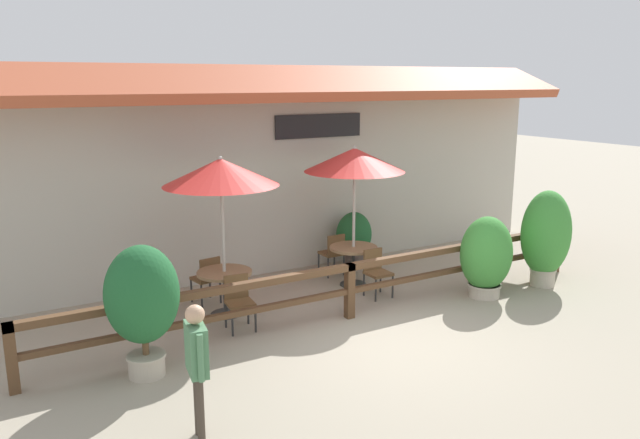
# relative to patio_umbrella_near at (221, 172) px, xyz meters

# --- Properties ---
(ground_plane) EXTENTS (60.00, 60.00, 0.00)m
(ground_plane) POSITION_rel_patio_umbrella_near_xyz_m (1.76, -2.23, -2.46)
(ground_plane) COLOR #9E937F
(building_facade) EXTENTS (14.28, 1.49, 4.23)m
(building_facade) POSITION_rel_patio_umbrella_near_xyz_m (1.76, 1.87, -0.30)
(building_facade) COLOR #BCB7A8
(building_facade) RESTS_ON ground
(patio_railing) EXTENTS (10.40, 0.14, 0.95)m
(patio_railing) POSITION_rel_patio_umbrella_near_xyz_m (1.76, -1.18, -1.77)
(patio_railing) COLOR brown
(patio_railing) RESTS_ON ground
(patio_umbrella_near) EXTENTS (1.91, 1.91, 2.73)m
(patio_umbrella_near) POSITION_rel_patio_umbrella_near_xyz_m (0.00, 0.00, 0.00)
(patio_umbrella_near) COLOR #B7B2A8
(patio_umbrella_near) RESTS_ON ground
(dining_table_near) EXTENTS (0.93, 0.93, 0.78)m
(dining_table_near) POSITION_rel_patio_umbrella_near_xyz_m (0.00, 0.00, -1.84)
(dining_table_near) COLOR olive
(dining_table_near) RESTS_ON ground
(chair_near_streetside) EXTENTS (0.46, 0.46, 0.88)m
(chair_near_streetside) POSITION_rel_patio_umbrella_near_xyz_m (-0.03, -0.68, -1.97)
(chair_near_streetside) COLOR brown
(chair_near_streetside) RESTS_ON ground
(chair_near_wallside) EXTENTS (0.48, 0.48, 0.88)m
(chair_near_wallside) POSITION_rel_patio_umbrella_near_xyz_m (-0.07, 0.68, -1.97)
(chair_near_wallside) COLOR brown
(chair_near_wallside) RESTS_ON ground
(patio_umbrella_middle) EXTENTS (1.91, 1.91, 2.73)m
(patio_umbrella_middle) POSITION_rel_patio_umbrella_near_xyz_m (2.76, 0.22, 0.00)
(patio_umbrella_middle) COLOR #B7B2A8
(patio_umbrella_middle) RESTS_ON ground
(dining_table_middle) EXTENTS (0.93, 0.93, 0.78)m
(dining_table_middle) POSITION_rel_patio_umbrella_near_xyz_m (2.76, 0.22, -1.84)
(dining_table_middle) COLOR olive
(dining_table_middle) RESTS_ON ground
(chair_middle_streetside) EXTENTS (0.42, 0.42, 0.88)m
(chair_middle_streetside) POSITION_rel_patio_umbrella_near_xyz_m (2.78, -0.51, -1.97)
(chair_middle_streetside) COLOR brown
(chair_middle_streetside) RESTS_ON ground
(chair_middle_wallside) EXTENTS (0.42, 0.42, 0.88)m
(chair_middle_wallside) POSITION_rel_patio_umbrella_near_xyz_m (2.74, 0.96, -1.97)
(chair_middle_wallside) COLOR brown
(chair_middle_wallside) RESTS_ON ground
(potted_plant_tall_tropical) EXTENTS (0.99, 0.89, 1.89)m
(potted_plant_tall_tropical) POSITION_rel_patio_umbrella_near_xyz_m (5.94, -1.66, -1.46)
(potted_plant_tall_tropical) COLOR #B7AD99
(potted_plant_tall_tropical) RESTS_ON ground
(potted_plant_broad_leaf) EXTENTS (0.99, 0.89, 1.52)m
(potted_plant_broad_leaf) POSITION_rel_patio_umbrella_near_xyz_m (4.50, -1.55, -1.68)
(potted_plant_broad_leaf) COLOR #B7AD99
(potted_plant_broad_leaf) RESTS_ON ground
(potted_plant_entrance_palm) EXTENTS (0.99, 0.89, 1.84)m
(potted_plant_entrance_palm) POSITION_rel_patio_umbrella_near_xyz_m (-1.77, -1.56, -1.37)
(potted_plant_entrance_palm) COLOR #B7AD99
(potted_plant_entrance_palm) RESTS_ON ground
(potted_plant_corner_fern) EXTENTS (0.78, 0.71, 1.18)m
(potted_plant_corner_fern) POSITION_rel_patio_umbrella_near_xyz_m (3.49, 1.32, -1.83)
(potted_plant_corner_fern) COLOR #564C47
(potted_plant_corner_fern) RESTS_ON ground
(pedestrian) EXTENTS (0.26, 0.55, 1.58)m
(pedestrian) POSITION_rel_patio_umbrella_near_xyz_m (-1.66, -3.37, -1.45)
(pedestrian) COLOR #42382D
(pedestrian) RESTS_ON ground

